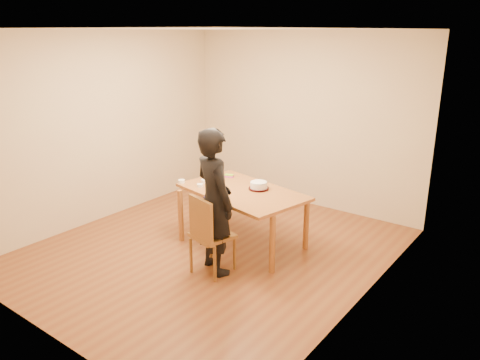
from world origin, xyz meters
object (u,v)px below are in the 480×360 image
Objects in this scene: dining_table at (242,192)px; cake at (259,185)px; person at (214,202)px; dining_chair at (212,235)px; cake_plate at (259,188)px.

dining_table is 0.23m from cake.
dining_table is 7.40× the size of cake.
person reaches higher than dining_table.
dining_chair is 0.40m from person.
cake is at bearing 0.00° from cake_plate.
dining_table is at bearing 116.19° from dining_chair.
dining_chair is 0.99m from cake_plate.
cake reaches higher than cake_plate.
cake is (0.00, 0.00, 0.04)m from cake_plate.
dining_chair is 1.00m from cake.
cake_plate is 1.21× the size of cake.
cake_plate is (-0.01, 0.94, 0.31)m from dining_chair.
dining_table is 0.75m from person.
cake_plate is 0.15× the size of person.
dining_table reaches higher than dining_chair.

